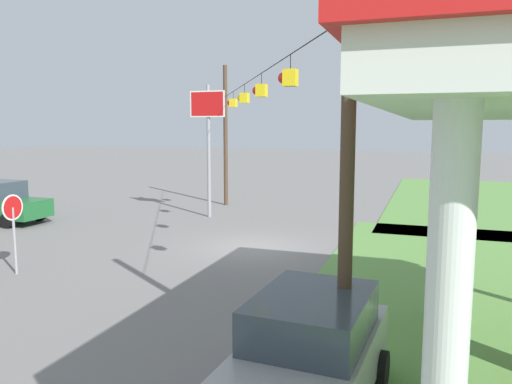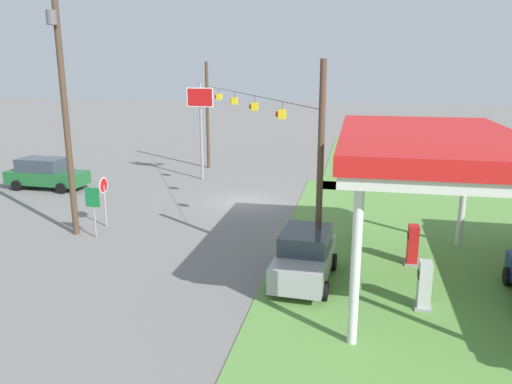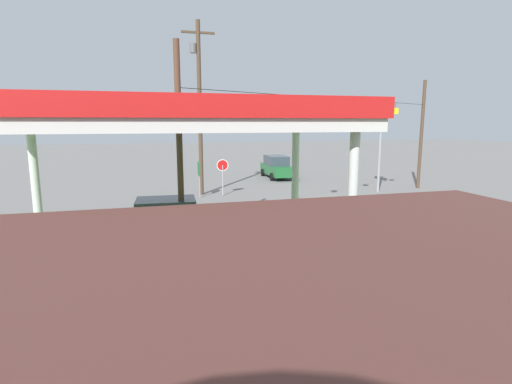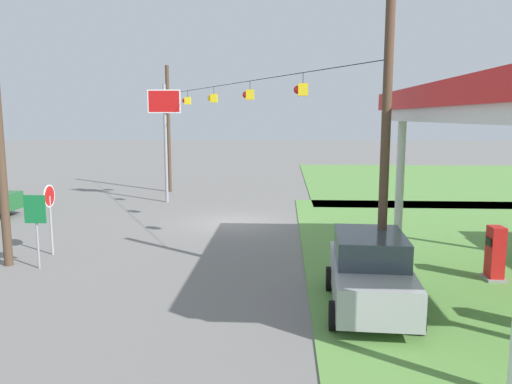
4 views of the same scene
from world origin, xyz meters
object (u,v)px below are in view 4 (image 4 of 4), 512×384
Objects in this scene: car_at_pumps_front at (370,272)px; route_sign at (36,216)px; fuel_pump_near at (495,255)px; stop_sign_overhead at (165,120)px; stop_sign_roadside at (50,204)px.

route_sign is (-2.82, -10.04, 0.74)m from car_at_pumps_front.
car_at_pumps_front reaches higher than fuel_pump_near.
fuel_pump_near is 18.81m from stop_sign_overhead.
stop_sign_roadside is (-4.47, -10.36, 0.84)m from car_at_pumps_front.
route_sign is (12.69, -1.18, -2.95)m from stop_sign_overhead.
fuel_pump_near is 14.15m from route_sign.
fuel_pump_near is 4.74m from car_at_pumps_front.
stop_sign_overhead reaches higher than route_sign.
stop_sign_overhead is 2.76× the size of route_sign.
stop_sign_overhead is 13.08m from route_sign.
car_at_pumps_front is 10.45m from route_sign.
stop_sign_roadside is at bearing -7.75° from stop_sign_overhead.
stop_sign_roadside is at bearing -169.07° from route_sign.
stop_sign_roadside reaches higher than route_sign.
stop_sign_roadside is 1.68m from route_sign.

